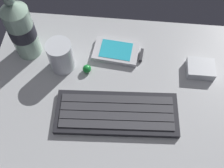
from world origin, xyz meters
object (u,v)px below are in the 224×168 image
handheld_device (118,52)px  charger_block (200,69)px  keyboard (117,113)px  water_bottle (21,28)px  juice_cup (61,57)px  trackball_mouse (87,69)px

handheld_device → charger_block: charger_block is taller
keyboard → charger_block: (20.49, 14.26, 0.39)cm
handheld_device → water_bottle: size_ratio=0.64×
handheld_device → juice_cup: (-14.24, -5.27, 3.18)cm
water_bottle → charger_block: size_ratio=2.97×
charger_block → keyboard: bearing=-145.2°
keyboard → water_bottle: size_ratio=1.42×
water_bottle → charger_block: water_bottle is taller
juice_cup → charger_block: bearing=2.4°
handheld_device → charger_block: bearing=-10.0°
juice_cup → keyboard: bearing=-39.8°
water_bottle → charger_block: (45.71, -2.46, -7.81)cm
juice_cup → trackball_mouse: juice_cup is taller
juice_cup → water_bottle: size_ratio=0.41×
keyboard → trackball_mouse: (-8.75, 11.57, 0.29)cm
keyboard → juice_cup: 20.20cm
water_bottle → trackball_mouse: 18.99cm
keyboard → juice_cup: bearing=140.2°
water_bottle → trackball_mouse: water_bottle is taller
handheld_device → keyboard: bearing=-86.6°
keyboard → juice_cup: juice_cup is taller
handheld_device → juice_cup: juice_cup is taller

